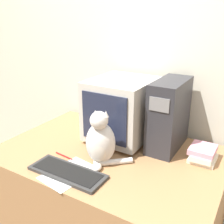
# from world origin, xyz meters

# --- Properties ---
(wall_back) EXTENTS (7.00, 0.05, 2.50)m
(wall_back) POSITION_xyz_m (0.00, 1.02, 1.25)
(wall_back) COLOR beige
(wall_back) RESTS_ON ground_plane
(desk) EXTENTS (1.42, 0.95, 0.73)m
(desk) POSITION_xyz_m (0.00, 0.48, 0.37)
(desk) COLOR #9E7047
(desk) RESTS_ON ground_plane
(crt_monitor) EXTENTS (0.40, 0.46, 0.43)m
(crt_monitor) POSITION_xyz_m (-0.03, 0.70, 0.96)
(crt_monitor) COLOR #BCB7AD
(crt_monitor) RESTS_ON desk
(computer_tower) EXTENTS (0.17, 0.39, 0.46)m
(computer_tower) POSITION_xyz_m (0.30, 0.74, 0.96)
(computer_tower) COLOR #28282D
(computer_tower) RESTS_ON desk
(keyboard) EXTENTS (0.45, 0.17, 0.02)m
(keyboard) POSITION_xyz_m (-0.07, 0.15, 0.74)
(keyboard) COLOR #2D2D2D
(keyboard) RESTS_ON desk
(cat) EXTENTS (0.29, 0.24, 0.34)m
(cat) POSITION_xyz_m (0.03, 0.34, 0.87)
(cat) COLOR silver
(cat) RESTS_ON desk
(book_stack) EXTENTS (0.16, 0.20, 0.09)m
(book_stack) POSITION_xyz_m (0.55, 0.69, 0.78)
(book_stack) COLOR beige
(book_stack) RESTS_ON desk
(pen) EXTENTS (0.15, 0.03, 0.01)m
(pen) POSITION_xyz_m (-0.21, 0.28, 0.74)
(pen) COLOR maroon
(pen) RESTS_ON desk
(paper_sheet) EXTENTS (0.25, 0.33, 0.00)m
(paper_sheet) POSITION_xyz_m (-0.06, 0.15, 0.73)
(paper_sheet) COLOR white
(paper_sheet) RESTS_ON desk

